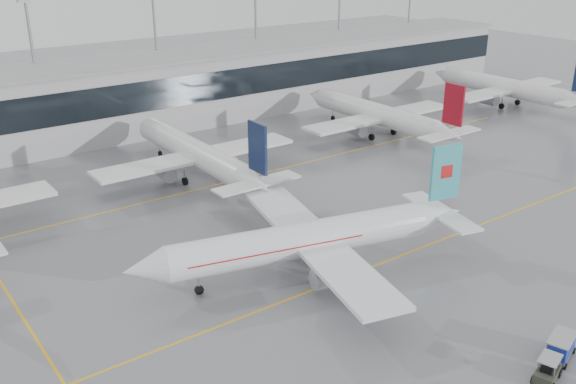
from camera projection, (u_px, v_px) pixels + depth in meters
ground at (357, 273)px, 65.65m from camera, size 320.00×320.00×0.00m
taxi_line_main at (357, 273)px, 65.64m from camera, size 120.00×0.25×0.01m
taxi_line_north at (211, 186)px, 88.08m from camera, size 120.00×0.25×0.01m
taxi_line_cross at (13, 302)px, 60.43m from camera, size 0.25×60.00×0.01m
terminal at (116, 98)px, 109.77m from camera, size 180.00×15.00×12.00m
terminal_glass at (133, 98)px, 103.56m from camera, size 180.00×0.20×5.00m
terminal_roof at (112, 62)px, 107.45m from camera, size 182.00×16.00×0.40m
light_masts at (98, 50)px, 111.50m from camera, size 156.40×1.00×22.60m
air_canada_jet at (312, 239)px, 64.58m from camera, size 36.66×29.88×11.67m
parked_jet_c at (196, 154)px, 89.45m from camera, size 29.64×36.96×11.72m
parked_jet_d at (379, 115)px, 108.63m from camera, size 29.64×36.96×11.72m
parked_jet_e at (507, 88)px, 127.80m from camera, size 29.64×36.96×11.72m
baggage_tug at (547, 373)px, 49.59m from camera, size 4.08×2.37×1.95m
baggage_cart at (561, 345)px, 52.08m from camera, size 3.61×2.65×2.00m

